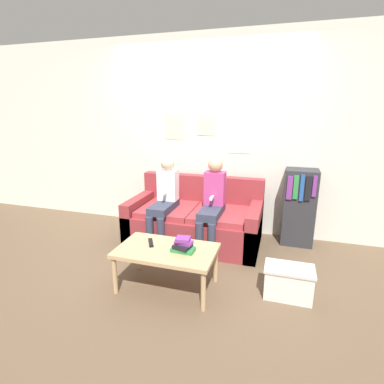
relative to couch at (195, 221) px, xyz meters
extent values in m
plane|color=brown|center=(0.00, -0.55, -0.27)|extent=(10.00, 10.00, 0.00)
cube|color=silver|center=(0.00, 0.52, 1.03)|extent=(8.00, 0.06, 2.60)
cube|color=beige|center=(-0.45, 0.49, 1.15)|extent=(0.25, 0.00, 0.34)
cube|color=beige|center=(0.00, 0.49, 1.17)|extent=(0.24, 0.00, 0.25)
cube|color=white|center=(0.45, 0.49, 1.00)|extent=(0.31, 0.00, 0.34)
cube|color=maroon|center=(0.00, -0.04, -0.08)|extent=(1.64, 0.86, 0.39)
cube|color=maroon|center=(0.00, 0.32, 0.32)|extent=(1.64, 0.14, 0.41)
cube|color=maroon|center=(-0.75, -0.04, 0.00)|extent=(0.14, 0.86, 0.55)
cube|color=maroon|center=(0.75, -0.04, 0.00)|extent=(0.14, 0.86, 0.55)
cube|color=#A1343A|center=(-0.34, -0.07, 0.15)|extent=(0.66, 0.70, 0.07)
cube|color=#A1343A|center=(0.34, -0.07, 0.15)|extent=(0.66, 0.70, 0.07)
cube|color=tan|center=(0.04, -1.09, 0.11)|extent=(0.92, 0.55, 0.04)
cylinder|color=tan|center=(-0.38, -1.33, -0.09)|extent=(0.04, 0.04, 0.37)
cylinder|color=tan|center=(0.47, -1.33, -0.09)|extent=(0.04, 0.04, 0.37)
cylinder|color=tan|center=(-0.38, -0.86, -0.09)|extent=(0.04, 0.04, 0.37)
cylinder|color=tan|center=(0.47, -0.86, -0.09)|extent=(0.04, 0.04, 0.37)
cylinder|color=#33384C|center=(-0.41, -0.49, -0.04)|extent=(0.09, 0.09, 0.46)
cylinder|color=#33384C|center=(-0.27, -0.49, -0.04)|extent=(0.09, 0.09, 0.46)
cube|color=#33384C|center=(-0.34, -0.22, 0.23)|extent=(0.23, 0.53, 0.09)
cube|color=white|center=(-0.34, -0.07, 0.47)|extent=(0.24, 0.16, 0.38)
sphere|color=beige|center=(-0.34, -0.07, 0.74)|extent=(0.17, 0.17, 0.17)
cube|color=white|center=(-0.34, -0.22, 0.39)|extent=(0.03, 0.12, 0.03)
cylinder|color=#33384C|center=(0.20, -0.49, -0.04)|extent=(0.09, 0.09, 0.46)
cylinder|color=#33384C|center=(0.34, -0.49, -0.04)|extent=(0.09, 0.09, 0.46)
cube|color=#33384C|center=(0.27, -0.22, 0.23)|extent=(0.23, 0.53, 0.09)
cube|color=#B73D7F|center=(0.27, -0.07, 0.48)|extent=(0.24, 0.16, 0.40)
sphere|color=tan|center=(0.27, -0.07, 0.76)|extent=(0.17, 0.17, 0.17)
cube|color=white|center=(0.27, -0.22, 0.40)|extent=(0.03, 0.12, 0.03)
cube|color=black|center=(-0.14, -1.03, 0.14)|extent=(0.12, 0.17, 0.02)
cube|color=#2D8442|center=(0.21, -1.09, 0.15)|extent=(0.22, 0.13, 0.04)
cube|color=black|center=(0.21, -1.09, 0.18)|extent=(0.17, 0.17, 0.03)
cube|color=#7A3389|center=(0.21, -1.08, 0.22)|extent=(0.17, 0.11, 0.03)
cube|color=#7A3389|center=(0.21, -1.08, 0.25)|extent=(0.14, 0.13, 0.03)
cube|color=#2D2D33|center=(1.25, 0.32, 0.21)|extent=(0.38, 0.30, 0.96)
cube|color=#7A3389|center=(1.12, 0.16, 0.49)|extent=(0.06, 0.02, 0.28)
cube|color=#2D8442|center=(1.19, 0.16, 0.50)|extent=(0.06, 0.02, 0.28)
cube|color=#23519E|center=(1.25, 0.16, 0.50)|extent=(0.04, 0.02, 0.32)
cube|color=black|center=(1.32, 0.16, 0.50)|extent=(0.06, 0.02, 0.29)
cube|color=#7A3389|center=(1.39, 0.16, 0.53)|extent=(0.04, 0.02, 0.25)
cube|color=silver|center=(1.15, -0.91, -0.13)|extent=(0.41, 0.25, 0.27)
cube|color=beige|center=(1.15, -0.91, 0.01)|extent=(0.43, 0.27, 0.02)
camera|label=1|loc=(1.02, -3.45, 1.39)|focal=28.00mm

